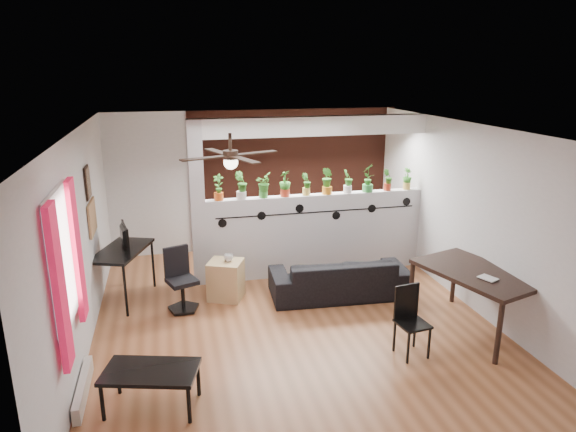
{
  "coord_description": "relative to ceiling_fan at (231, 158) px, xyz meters",
  "views": [
    {
      "loc": [
        -1.53,
        -6.24,
        3.33
      ],
      "look_at": [
        0.11,
        0.6,
        1.29
      ],
      "focal_mm": 32.0,
      "sensor_mm": 36.0,
      "label": 1
    }
  ],
  "objects": [
    {
      "name": "book",
      "position": [
        2.95,
        -0.87,
        -1.48
      ],
      "size": [
        0.23,
        0.26,
        0.02
      ],
      "primitive_type": "imported",
      "rotation": [
        0.0,
        0.0,
        0.38
      ],
      "color": "gray",
      "rests_on": "dining_table"
    },
    {
      "name": "monitor",
      "position": [
        -1.45,
        1.58,
        -1.43
      ],
      "size": [
        0.32,
        0.11,
        0.18
      ],
      "primitive_type": "imported",
      "rotation": [
        0.0,
        0.0,
        1.76
      ],
      "color": "black",
      "rests_on": "computer_desk"
    },
    {
      "name": "pier_column",
      "position": [
        -0.31,
        1.8,
        -1.01
      ],
      "size": [
        0.22,
        0.2,
        2.6
      ],
      "primitive_type": "cube",
      "color": "#BCBCC1",
      "rests_on": "ground"
    },
    {
      "name": "room_shell",
      "position": [
        0.8,
        0.3,
        -1.01
      ],
      "size": [
        6.3,
        7.1,
        2.9
      ],
      "color": "brown",
      "rests_on": "ground"
    },
    {
      "name": "ceiling_header",
      "position": [
        1.6,
        1.8,
        0.14
      ],
      "size": [
        3.6,
        0.18,
        0.3
      ],
      "primitive_type": "cube",
      "color": "white",
      "rests_on": "room_shell"
    },
    {
      "name": "potted_plant_0",
      "position": [
        0.02,
        1.8,
        -0.75
      ],
      "size": [
        0.25,
        0.23,
        0.41
      ],
      "color": "#D25518",
      "rests_on": "partition_wall"
    },
    {
      "name": "dining_table",
      "position": [
        3.05,
        -0.57,
        -1.58
      ],
      "size": [
        1.32,
        1.71,
        0.83
      ],
      "color": "black",
      "rests_on": "ground"
    },
    {
      "name": "potted_plant_9",
      "position": [
        3.18,
        1.8,
        -0.77
      ],
      "size": [
        0.22,
        0.2,
        0.36
      ],
      "color": "gold",
      "rests_on": "partition_wall"
    },
    {
      "name": "ceiling_fan",
      "position": [
        0.0,
        0.0,
        0.0
      ],
      "size": [
        1.19,
        1.19,
        0.43
      ],
      "color": "black",
      "rests_on": "room_shell"
    },
    {
      "name": "folding_chair",
      "position": [
        1.97,
        -0.89,
        -1.81
      ],
      "size": [
        0.39,
        0.39,
        0.86
      ],
      "color": "black",
      "rests_on": "ground"
    },
    {
      "name": "potted_plant_6",
      "position": [
        2.13,
        1.8,
        -0.76
      ],
      "size": [
        0.24,
        0.22,
        0.39
      ],
      "color": "silver",
      "rests_on": "partition_wall"
    },
    {
      "name": "potted_plant_5",
      "position": [
        1.78,
        1.8,
        -0.73
      ],
      "size": [
        0.23,
        0.26,
        0.44
      ],
      "color": "orange",
      "rests_on": "partition_wall"
    },
    {
      "name": "potted_plant_8",
      "position": [
        2.83,
        1.8,
        -0.77
      ],
      "size": [
        0.2,
        0.17,
        0.36
      ],
      "color": "#B1331C",
      "rests_on": "partition_wall"
    },
    {
      "name": "potted_plant_7",
      "position": [
        2.48,
        1.8,
        -0.71
      ],
      "size": [
        0.32,
        0.31,
        0.47
      ],
      "color": "#338E3F",
      "rests_on": "partition_wall"
    },
    {
      "name": "cube_shelf",
      "position": [
        0.01,
        1.13,
        -2.02
      ],
      "size": [
        0.61,
        0.58,
        0.59
      ],
      "primitive_type": "cube",
      "rotation": [
        0.0,
        0.0,
        -0.41
      ],
      "color": "tan",
      "rests_on": "ground"
    },
    {
      "name": "potted_plant_2",
      "position": [
        0.72,
        1.8,
        -0.76
      ],
      "size": [
        0.21,
        0.23,
        0.39
      ],
      "color": "#378831",
      "rests_on": "partition_wall"
    },
    {
      "name": "vine_decal",
      "position": [
        1.6,
        1.7,
        -1.23
      ],
      "size": [
        3.31,
        0.01,
        0.3
      ],
      "color": "black",
      "rests_on": "partition_wall"
    },
    {
      "name": "cup",
      "position": [
        0.06,
        1.13,
        -1.68
      ],
      "size": [
        0.17,
        0.17,
        0.1
      ],
      "primitive_type": "imported",
      "rotation": [
        0.0,
        0.0,
        -0.4
      ],
      "color": "gray",
      "rests_on": "cube_shelf"
    },
    {
      "name": "window_assembly",
      "position": [
        -1.76,
        -0.9,
        -0.81
      ],
      "size": [
        0.09,
        1.3,
        1.55
      ],
      "color": "white",
      "rests_on": "room_shell"
    },
    {
      "name": "potted_plant_3",
      "position": [
        1.07,
        1.8,
        -0.74
      ],
      "size": [
        0.27,
        0.27,
        0.42
      ],
      "color": "#BA351D",
      "rests_on": "partition_wall"
    },
    {
      "name": "brick_panel",
      "position": [
        1.6,
        3.27,
        -1.01
      ],
      "size": [
        3.9,
        0.05,
        2.6
      ],
      "primitive_type": "cube",
      "color": "#99402C",
      "rests_on": "ground"
    },
    {
      "name": "framed_art",
      "position": [
        -1.78,
        1.2,
        -0.46
      ],
      "size": [
        0.03,
        0.34,
        0.44
      ],
      "color": "#8C7259",
      "rests_on": "room_shell"
    },
    {
      "name": "office_chair",
      "position": [
        -0.65,
        0.92,
        -1.92
      ],
      "size": [
        0.49,
        0.49,
        0.9
      ],
      "color": "black",
      "rests_on": "ground"
    },
    {
      "name": "potted_plant_4",
      "position": [
        1.42,
        1.8,
        -0.77
      ],
      "size": [
        0.19,
        0.16,
        0.36
      ],
      "color": "#DFBD4E",
      "rests_on": "partition_wall"
    },
    {
      "name": "partition_wall",
      "position": [
        1.6,
        1.8,
        -1.64
      ],
      "size": [
        3.6,
        0.18,
        1.35
      ],
      "primitive_type": "cube",
      "color": "#BCBCC1",
      "rests_on": "ground"
    },
    {
      "name": "baseboard_heater",
      "position": [
        -1.74,
        -0.9,
        -2.22
      ],
      "size": [
        0.08,
        1.0,
        0.18
      ],
      "primitive_type": "cube",
      "color": "beige",
      "rests_on": "ground"
    },
    {
      "name": "coffee_table",
      "position": [
        -1.02,
        -1.27,
        -1.93
      ],
      "size": [
        1.04,
        0.75,
        0.43
      ],
      "color": "black",
      "rests_on": "ground"
    },
    {
      "name": "computer_desk",
      "position": [
        -1.45,
        1.43,
        -1.6
      ],
      "size": [
        0.92,
        1.23,
        0.79
      ],
      "color": "black",
      "rests_on": "ground"
    },
    {
      "name": "corkboard",
      "position": [
        -1.78,
        1.25,
        -0.96
      ],
      "size": [
        0.03,
        0.6,
        0.45
      ],
      "primitive_type": "cube",
      "color": "#A2774E",
      "rests_on": "room_shell"
    },
    {
      "name": "potted_plant_1",
      "position": [
        0.37,
        1.8,
        -0.73
      ],
      "size": [
        0.24,
        0.2,
        0.43
      ],
      "color": "silver",
      "rests_on": "partition_wall"
    },
    {
      "name": "sofa",
      "position": [
        1.68,
        0.84,
        -2.03
      ],
      "size": [
        2.0,
        0.89,
        0.57
      ],
      "primitive_type": "imported",
      "rotation": [
        0.0,
        0.0,
        3.08
      ],
      "color": "black",
      "rests_on": "ground"
    }
  ]
}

